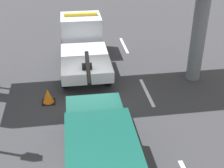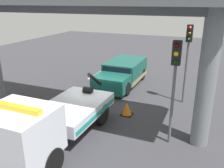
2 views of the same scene
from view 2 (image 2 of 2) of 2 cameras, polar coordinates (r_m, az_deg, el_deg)
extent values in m
cube|color=#38383D|center=(13.04, -4.60, -6.45)|extent=(60.00, 40.00, 0.10)
cube|color=silver|center=(19.18, -3.83, 2.28)|extent=(2.60, 0.16, 0.01)
cube|color=silver|center=(14.39, -14.47, -4.24)|extent=(2.60, 0.16, 0.01)
cube|color=silver|center=(11.15, -9.09, -5.74)|extent=(3.86, 2.43, 0.55)
cube|color=silver|center=(8.60, -21.17, -10.76)|extent=(2.06, 2.32, 1.65)
cube|color=black|center=(8.07, -24.49, -10.35)|extent=(0.08, 2.21, 0.66)
cube|color=teal|center=(10.64, -3.49, -7.28)|extent=(3.65, 0.05, 0.20)
cylinder|color=black|center=(12.65, -4.06, 1.10)|extent=(1.42, 0.19, 1.07)
cylinder|color=black|center=(12.09, -5.75, -1.52)|extent=(0.36, 0.45, 0.36)
cube|color=yellow|center=(8.21, -21.92, -5.26)|extent=(0.25, 1.92, 0.16)
cylinder|color=black|center=(8.64, -14.16, -17.51)|extent=(1.00, 0.33, 1.00)
cylinder|color=black|center=(9.88, -24.17, -13.65)|extent=(1.00, 0.33, 1.00)
cylinder|color=black|center=(11.48, -2.49, -7.09)|extent=(1.00, 0.33, 1.00)
cylinder|color=black|center=(12.44, -11.22, -5.30)|extent=(1.00, 0.33, 1.00)
cube|color=#145147|center=(17.21, 3.24, 3.43)|extent=(3.47, 2.22, 1.35)
cube|color=#145147|center=(14.96, -0.15, 0.21)|extent=(1.74, 2.12, 0.95)
cube|color=black|center=(15.56, 1.07, 2.87)|extent=(0.07, 1.94, 0.59)
cube|color=#9E8451|center=(17.35, 3.21, 1.86)|extent=(3.49, 2.24, 0.28)
cylinder|color=black|center=(14.87, 3.48, -1.13)|extent=(0.84, 0.29, 0.84)
cylinder|color=black|center=(15.57, -3.19, -0.17)|extent=(0.84, 0.29, 0.84)
cylinder|color=black|center=(17.94, 7.14, 2.35)|extent=(0.84, 0.29, 0.84)
cylinder|color=black|center=(18.52, 1.42, 3.04)|extent=(0.84, 0.29, 0.84)
cylinder|color=slate|center=(9.75, 21.59, 0.66)|extent=(0.71, 0.71, 5.41)
cube|color=#4A4E52|center=(10.80, -8.12, 17.17)|extent=(0.50, 12.54, 0.36)
cylinder|color=#515456|center=(14.00, 17.06, 2.46)|extent=(0.12, 0.12, 3.50)
cube|color=black|center=(13.56, 17.98, 11.39)|extent=(0.28, 0.32, 0.90)
sphere|color=red|center=(13.37, 18.05, 12.58)|extent=(0.18, 0.18, 0.18)
sphere|color=#3A2D06|center=(13.40, 17.91, 11.31)|extent=(0.18, 0.18, 0.18)
sphere|color=black|center=(13.44, 17.78, 10.05)|extent=(0.18, 0.18, 0.18)
cylinder|color=#515456|center=(9.80, 14.07, -4.99)|extent=(0.12, 0.12, 3.32)
cube|color=black|center=(9.16, 15.13, 7.14)|extent=(0.28, 0.32, 0.90)
sphere|color=#360605|center=(8.95, 15.15, 8.83)|extent=(0.18, 0.18, 0.18)
sphere|color=gold|center=(9.01, 14.99, 6.96)|extent=(0.18, 0.18, 0.18)
sphere|color=black|center=(9.07, 14.82, 5.11)|extent=(0.18, 0.18, 0.18)
cone|color=orange|center=(12.39, 3.53, -5.84)|extent=(0.52, 0.52, 0.69)
cube|color=black|center=(12.53, 3.50, -7.20)|extent=(0.58, 0.58, 0.03)
camera|label=1|loc=(23.26, 11.87, 23.68)|focal=49.45mm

